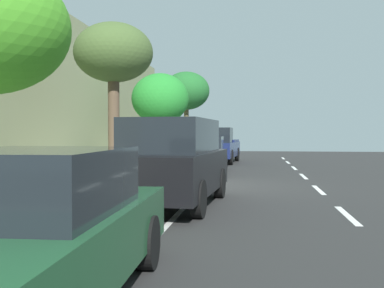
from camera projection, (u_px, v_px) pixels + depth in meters
The scene contains 17 objects.
ground at pixel (215, 186), 14.55m from camera, with size 55.19×55.19×0.00m, color #2A2A2A.
sidewalk at pixel (99, 182), 15.06m from camera, with size 3.84×34.49×0.14m, color #97A18A.
curb_edge at pixel (159, 183), 14.79m from camera, with size 0.16×34.49×0.14m, color gray.
lane_stripe_centre at pixel (310, 182), 15.57m from camera, with size 0.14×31.60×0.01m.
lane_stripe_bike_edge at pixel (205, 185), 14.60m from camera, with size 0.12×34.49×0.01m, color white.
building_facade at pixel (36, 90), 15.28m from camera, with size 0.50×34.49×6.17m, color #95976D.
parked_pickup_dark_blue_nearest at pixel (218, 147), 25.62m from camera, with size 2.28×5.41×1.95m.
parked_sedan_silver_second at pixel (204, 155), 19.41m from camera, with size 1.90×4.43×1.52m.
parked_suv_black_mid at pixel (173, 161), 10.59m from camera, with size 2.22×4.82×1.99m.
parked_sedan_green_far at pixel (34, 230), 4.36m from camera, with size 1.94×4.45×1.52m.
bicycle_at_curb at pixel (175, 172), 15.04m from camera, with size 1.60×0.81×0.77m.
cyclist_with_backpack at pixel (171, 152), 15.50m from camera, with size 0.45×0.61×1.69m.
street_tree_near_cyclist at pixel (186, 91), 28.95m from camera, with size 2.91×2.91×5.37m.
street_tree_mid_block at pixel (160, 99), 20.92m from camera, with size 2.59×2.59×4.23m.
street_tree_far_end at pixel (114, 55), 13.98m from camera, with size 2.40×2.40×4.87m.
pedestrian_on_phone at pixel (158, 143), 24.79m from camera, with size 0.58×0.35×1.76m.
fire_hydrant at pixel (187, 154), 23.96m from camera, with size 0.22×0.22×0.84m.
Camera 1 is at (-1.23, 14.48, 1.68)m, focal length 43.14 mm.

